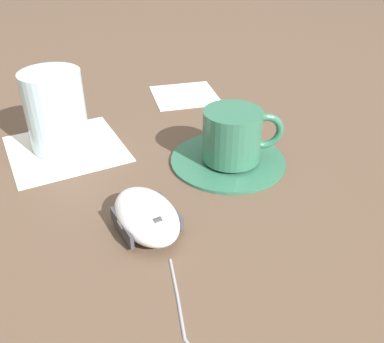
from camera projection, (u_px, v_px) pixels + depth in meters
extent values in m
plane|color=brown|center=(149.00, 152.00, 0.62)|extent=(3.00, 3.00, 0.00)
cylinder|color=#2D664C|center=(228.00, 159.00, 0.59)|extent=(0.16, 0.16, 0.01)
cylinder|color=#2D664C|center=(232.00, 135.00, 0.57)|extent=(0.08, 0.08, 0.07)
torus|color=#2D664C|center=(265.00, 131.00, 0.57)|extent=(0.04, 0.05, 0.05)
ellipsoid|color=silver|center=(146.00, 216.00, 0.46)|extent=(0.11, 0.08, 0.04)
cylinder|color=#38383D|center=(157.00, 223.00, 0.44)|extent=(0.01, 0.01, 0.01)
cube|color=#38383D|center=(170.00, 211.00, 0.48)|extent=(0.06, 0.01, 0.02)
cube|color=#38383D|center=(122.00, 227.00, 0.46)|extent=(0.06, 0.01, 0.02)
cylinder|color=gray|center=(174.00, 276.00, 0.41)|extent=(0.04, 0.03, 0.00)
cylinder|color=gray|center=(181.00, 315.00, 0.38)|extent=(0.04, 0.03, 0.00)
sphere|color=gray|center=(170.00, 259.00, 0.43)|extent=(0.00, 0.00, 0.00)
sphere|color=gray|center=(177.00, 295.00, 0.39)|extent=(0.00, 0.00, 0.00)
sphere|color=gray|center=(185.00, 338.00, 0.36)|extent=(0.00, 0.00, 0.00)
cube|color=silver|center=(66.00, 148.00, 0.62)|extent=(0.19, 0.19, 0.00)
cylinder|color=silver|center=(56.00, 111.00, 0.60)|extent=(0.08, 0.08, 0.11)
cube|color=white|center=(185.00, 95.00, 0.79)|extent=(0.15, 0.15, 0.00)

